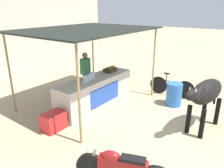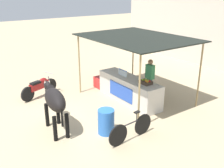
# 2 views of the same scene
# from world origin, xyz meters

# --- Properties ---
(ground_plane) EXTENTS (60.00, 60.00, 0.00)m
(ground_plane) POSITION_xyz_m (0.00, 0.00, 0.00)
(ground_plane) COLOR tan
(stall_counter) EXTENTS (3.00, 0.82, 0.96)m
(stall_counter) POSITION_xyz_m (0.00, 2.20, 0.48)
(stall_counter) COLOR beige
(stall_counter) RESTS_ON ground
(stall_awning) EXTENTS (4.20, 3.20, 2.50)m
(stall_awning) POSITION_xyz_m (0.00, 2.50, 2.40)
(stall_awning) COLOR black
(stall_awning) RESTS_ON ground
(water_bottle_row) EXTENTS (0.52, 0.07, 0.25)m
(water_bottle_row) POSITION_xyz_m (-0.35, 2.15, 1.07)
(water_bottle_row) COLOR silver
(water_bottle_row) RESTS_ON stall_counter
(fruit_crate) EXTENTS (0.44, 0.32, 0.18)m
(fruit_crate) POSITION_xyz_m (0.88, 2.25, 1.04)
(fruit_crate) COLOR #3F3326
(fruit_crate) RESTS_ON stall_counter
(vendor_behind_counter) EXTENTS (0.34, 0.22, 1.65)m
(vendor_behind_counter) POSITION_xyz_m (0.34, 2.95, 0.85)
(vendor_behind_counter) COLOR #383842
(vendor_behind_counter) RESTS_ON ground
(cooler_box) EXTENTS (0.60, 0.44, 0.48)m
(cooler_box) POSITION_xyz_m (-1.87, 2.10, 0.24)
(cooler_box) COLOR red
(cooler_box) RESTS_ON ground
(water_barrel) EXTENTS (0.51, 0.51, 0.78)m
(water_barrel) POSITION_xyz_m (1.53, 0.08, 0.39)
(water_barrel) COLOR blue
(water_barrel) RESTS_ON ground
(cow) EXTENTS (1.85, 0.72, 1.44)m
(cow) POSITION_xyz_m (0.51, -1.10, 1.03)
(cow) COLOR black
(cow) RESTS_ON ground
(motorcycle_parked) EXTENTS (0.81, 1.71, 0.90)m
(motorcycle_parked) POSITION_xyz_m (-2.46, -0.50, 0.43)
(motorcycle_parked) COLOR black
(motorcycle_parked) RESTS_ON ground
(bicycle_leaning) EXTENTS (0.18, 1.66, 0.85)m
(bicycle_leaning) POSITION_xyz_m (2.27, 0.47, 0.35)
(bicycle_leaning) COLOR black
(bicycle_leaning) RESTS_ON ground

